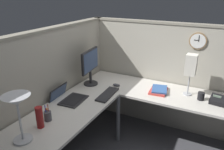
% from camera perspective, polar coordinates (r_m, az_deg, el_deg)
% --- Properties ---
extents(ground_plane, '(6.80, 6.80, 0.00)m').
position_cam_1_polar(ground_plane, '(3.14, 2.93, -18.49)').
color(ground_plane, '#47474C').
extents(cubicle_wall_back, '(2.57, 0.12, 1.58)m').
position_cam_1_polar(cubicle_wall_back, '(2.87, -15.97, -4.56)').
color(cubicle_wall_back, '#A8A393').
rests_on(cubicle_wall_back, ground).
extents(cubicle_wall_right, '(0.12, 2.37, 1.58)m').
position_cam_1_polar(cubicle_wall_right, '(3.39, 13.43, -0.35)').
color(cubicle_wall_right, '#A8A393').
rests_on(cubicle_wall_right, ground).
extents(desk, '(2.35, 2.15, 0.73)m').
position_cam_1_polar(desk, '(2.65, 2.81, -10.02)').
color(desk, beige).
rests_on(desk, ground).
extents(monitor, '(0.46, 0.20, 0.50)m').
position_cam_1_polar(monitor, '(3.10, -5.56, 2.68)').
color(monitor, '#232326').
rests_on(monitor, desk).
extents(laptop, '(0.37, 0.41, 0.22)m').
position_cam_1_polar(laptop, '(2.81, -11.41, -5.61)').
color(laptop, '#232326').
rests_on(laptop, desk).
extents(keyboard, '(0.44, 0.16, 0.02)m').
position_cam_1_polar(keyboard, '(2.87, -1.15, -4.92)').
color(keyboard, '#232326').
rests_on(keyboard, desk).
extents(computer_mouse, '(0.06, 0.10, 0.03)m').
position_cam_1_polar(computer_mouse, '(3.12, 1.14, -2.55)').
color(computer_mouse, '#38383D').
rests_on(computer_mouse, desk).
extents(desk_lamp_dome, '(0.24, 0.24, 0.44)m').
position_cam_1_polar(desk_lamp_dome, '(2.05, -22.97, -6.86)').
color(desk_lamp_dome, '#B7BABF').
rests_on(desk_lamp_dome, desk).
extents(pen_cup, '(0.08, 0.08, 0.18)m').
position_cam_1_polar(pen_cup, '(2.42, -16.02, -9.93)').
color(pen_cup, '#4C4C51').
rests_on(pen_cup, desk).
extents(thermos_flask, '(0.07, 0.07, 0.22)m').
position_cam_1_polar(thermos_flask, '(2.31, -17.93, -10.20)').
color(thermos_flask, maroon).
rests_on(thermos_flask, desk).
extents(office_phone, '(0.21, 0.23, 0.11)m').
position_cam_1_polar(office_phone, '(2.94, 25.74, -5.92)').
color(office_phone, black).
rests_on(office_phone, desk).
extents(book_stack, '(0.31, 0.25, 0.04)m').
position_cam_1_polar(book_stack, '(3.02, 11.80, -3.78)').
color(book_stack, '#BF3F38').
rests_on(book_stack, desk).
extents(desk_lamp_paper, '(0.13, 0.13, 0.53)m').
position_cam_1_polar(desk_lamp_paper, '(2.91, 19.43, 2.17)').
color(desk_lamp_paper, '#B7BABF').
rests_on(desk_lamp_paper, desk).
extents(coffee_mug, '(0.08, 0.08, 0.10)m').
position_cam_1_polar(coffee_mug, '(2.94, 21.67, -5.00)').
color(coffee_mug, black).
rests_on(coffee_mug, desk).
extents(wall_clock, '(0.04, 0.22, 0.22)m').
position_cam_1_polar(wall_clock, '(3.11, 21.01, 8.09)').
color(wall_clock, olive).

